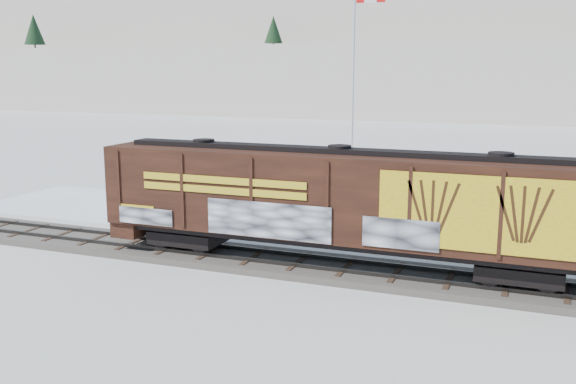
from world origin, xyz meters
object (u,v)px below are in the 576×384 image
at_px(flagpole, 354,119).
at_px(car_dark, 520,235).
at_px(car_white, 328,205).
at_px(car_silver, 199,205).
at_px(hopper_railcar, 339,200).

relative_size(flagpole, car_dark, 2.41).
distance_m(flagpole, car_white, 7.60).
relative_size(car_silver, car_dark, 0.93).
xyz_separation_m(flagpole, car_dark, (10.21, -9.25, -4.12)).
bearing_deg(car_dark, car_white, 74.30).
xyz_separation_m(hopper_railcar, car_white, (-3.16, 8.50, -2.16)).
relative_size(hopper_railcar, car_white, 4.11).
distance_m(hopper_railcar, car_dark, 8.96).
bearing_deg(car_silver, flagpole, -21.01).
height_order(hopper_railcar, car_white, hopper_railcar).
bearing_deg(car_white, hopper_railcar, -172.74).
xyz_separation_m(car_white, car_dark, (9.79, -2.88, -0.00)).
bearing_deg(car_silver, hopper_railcar, -109.31).
relative_size(flagpole, car_silver, 2.59).
distance_m(hopper_railcar, car_silver, 11.29).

